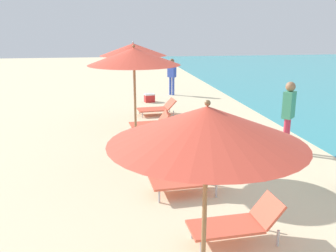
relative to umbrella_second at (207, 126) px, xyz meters
name	(u,v)px	position (x,y,z in m)	size (l,w,h in m)	color
umbrella_second	(207,126)	(0.00, 0.00, 0.00)	(1.95, 1.95, 2.41)	olive
lounger_second_shoreside	(237,222)	(0.85, 1.28, -1.84)	(1.37, 0.63, 0.65)	#D8593F
umbrella_third	(134,57)	(-0.40, 4.26, 0.33)	(1.90, 1.90, 2.73)	olive
lounger_third_shoreside	(151,140)	(0.05, 5.50, -1.85)	(1.52, 0.91, 0.62)	#D8593F
lounger_third_inland	(187,178)	(0.46, 3.03, -1.86)	(1.37, 0.77, 0.57)	#D8593F
umbrella_farthest	(133,50)	(-0.16, 8.27, 0.23)	(2.07, 2.07, 2.64)	silver
lounger_farthest_shoreside	(157,108)	(0.75, 9.53, -1.90)	(1.40, 0.80, 0.56)	#D8593F
lounger_farthest_inland	(151,122)	(0.26, 7.20, -1.83)	(1.21, 0.69, 0.64)	#D8593F
person_walking_near	(172,73)	(1.92, 13.41, -1.14)	(0.41, 0.41, 1.67)	#334CB2
person_walking_far	(289,110)	(3.43, 4.98, -1.06)	(0.41, 0.41, 1.79)	#D8334C
cooler_box	(149,98)	(0.72, 11.90, -1.98)	(0.46, 0.36, 0.35)	red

